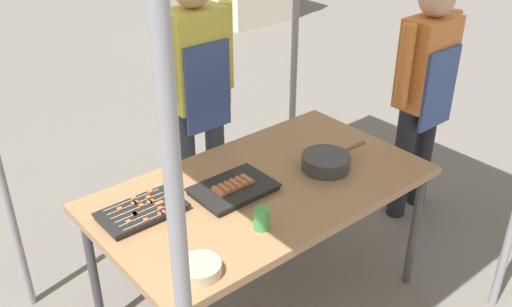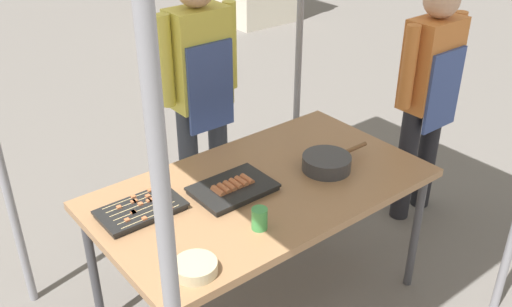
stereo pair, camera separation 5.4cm
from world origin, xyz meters
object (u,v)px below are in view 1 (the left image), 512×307
at_px(cooking_wok, 326,161).
at_px(condiment_bowl, 200,268).
at_px(stall_table, 263,194).
at_px(tray_grilled_sausages, 233,189).
at_px(tray_meat_skewers, 142,211).
at_px(customer_nearby, 424,86).
at_px(drink_cup_near_edge, 262,219).
at_px(vendor_woman, 197,83).

xyz_separation_m(cooking_wok, condiment_bowl, (-0.94, -0.24, -0.02)).
relative_size(stall_table, tray_grilled_sausages, 4.30).
height_order(tray_meat_skewers, customer_nearby, customer_nearby).
distance_m(drink_cup_near_edge, customer_nearby, 1.60).
xyz_separation_m(drink_cup_near_edge, customer_nearby, (1.56, 0.32, 0.09)).
bearing_deg(stall_table, drink_cup_near_edge, -131.35).
relative_size(tray_grilled_sausages, cooking_wok, 0.92).
height_order(tray_grilled_sausages, drink_cup_near_edge, drink_cup_near_edge).
xyz_separation_m(stall_table, vendor_woman, (0.22, 0.84, 0.26)).
distance_m(condiment_bowl, customer_nearby, 1.97).
height_order(drink_cup_near_edge, customer_nearby, customer_nearby).
distance_m(stall_table, tray_meat_skewers, 0.59).
relative_size(cooking_wok, drink_cup_near_edge, 4.13).
xyz_separation_m(tray_grilled_sausages, customer_nearby, (1.48, 0.02, 0.12)).
height_order(cooking_wok, condiment_bowl, cooking_wok).
xyz_separation_m(tray_meat_skewers, cooking_wok, (0.91, -0.24, 0.02)).
bearing_deg(cooking_wok, tray_meat_skewers, 165.38).
xyz_separation_m(tray_grilled_sausages, cooking_wok, (0.49, -0.12, 0.02)).
height_order(vendor_woman, customer_nearby, vendor_woman).
xyz_separation_m(stall_table, tray_meat_skewers, (-0.56, 0.15, 0.07)).
bearing_deg(drink_cup_near_edge, tray_grilled_sausages, 74.74).
bearing_deg(drink_cup_near_edge, customer_nearby, 11.58).
relative_size(tray_meat_skewers, cooking_wok, 0.92).
xyz_separation_m(condiment_bowl, customer_nearby, (1.93, 0.39, 0.11)).
xyz_separation_m(vendor_woman, customer_nearby, (1.12, -0.78, -0.07)).
bearing_deg(stall_table, condiment_bowl, -151.18).
bearing_deg(cooking_wok, drink_cup_near_edge, -163.09).
bearing_deg(vendor_woman, customer_nearby, 145.35).
relative_size(tray_meat_skewers, drink_cup_near_edge, 3.80).
height_order(stall_table, condiment_bowl, condiment_bowl).
distance_m(tray_grilled_sausages, vendor_woman, 0.90).
xyz_separation_m(tray_meat_skewers, vendor_woman, (0.78, 0.69, 0.19)).
relative_size(tray_meat_skewers, vendor_woman, 0.23).
xyz_separation_m(stall_table, cooking_wok, (0.34, -0.08, 0.09)).
relative_size(drink_cup_near_edge, vendor_woman, 0.06).
distance_m(tray_grilled_sausages, drink_cup_near_edge, 0.31).
height_order(tray_grilled_sausages, condiment_bowl, tray_grilled_sausages).
bearing_deg(customer_nearby, vendor_woman, 145.35).
height_order(tray_grilled_sausages, cooking_wok, cooking_wok).
bearing_deg(vendor_woman, condiment_bowl, 55.22).
relative_size(condiment_bowl, drink_cup_near_edge, 1.73).
relative_size(tray_grilled_sausages, condiment_bowl, 2.20).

